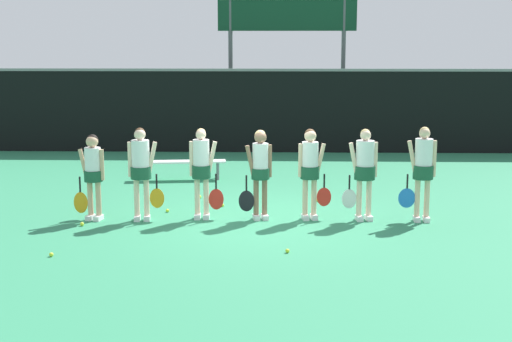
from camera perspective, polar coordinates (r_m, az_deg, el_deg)
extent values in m
plane|color=#2D7F56|center=(13.35, 0.12, -3.92)|extent=(140.00, 140.00, 0.00)
cube|color=black|center=(21.53, 0.75, 4.74)|extent=(60.00, 0.06, 2.44)
cube|color=slate|center=(21.44, 0.76, 8.09)|extent=(60.00, 0.08, 0.08)
cylinder|color=#515156|center=(23.38, -2.04, 8.15)|extent=(0.14, 0.14, 4.88)
cylinder|color=#515156|center=(23.43, 6.98, 8.09)|extent=(0.14, 0.14, 4.88)
cube|color=#0F3823|center=(23.34, 2.51, 12.63)|extent=(4.45, 0.12, 1.22)
cube|color=silver|center=(17.30, -5.99, 0.75)|extent=(2.17, 0.62, 0.04)
cylinder|color=slate|center=(17.47, -3.10, 0.12)|extent=(0.06, 0.06, 0.42)
cylinder|color=slate|center=(17.22, -3.07, -0.03)|extent=(0.06, 0.06, 0.42)
cylinder|color=slate|center=(17.49, -8.85, 0.02)|extent=(0.06, 0.06, 0.42)
cylinder|color=slate|center=(17.25, -8.90, -0.12)|extent=(0.06, 0.06, 0.42)
cylinder|color=tan|center=(13.59, -12.49, -2.27)|extent=(0.10, 0.10, 0.76)
cylinder|color=tan|center=(13.66, -13.11, -2.24)|extent=(0.10, 0.10, 0.76)
cube|color=white|center=(13.64, -12.49, -3.68)|extent=(0.15, 0.26, 0.09)
cube|color=white|center=(13.70, -13.11, -3.63)|extent=(0.15, 0.26, 0.09)
cylinder|color=#194C33|center=(13.53, -12.88, -0.38)|extent=(0.34, 0.34, 0.20)
cylinder|color=white|center=(13.49, -12.91, 0.57)|extent=(0.30, 0.30, 0.60)
sphere|color=tan|center=(13.43, -12.98, 2.31)|extent=(0.22, 0.22, 0.22)
sphere|color=black|center=(13.45, -12.95, 2.44)|extent=(0.21, 0.21, 0.21)
cylinder|color=tan|center=(13.58, -13.63, 0.54)|extent=(0.20, 0.11, 0.58)
cylinder|color=tan|center=(13.42, -12.22, 0.49)|extent=(0.08, 0.08, 0.57)
cylinder|color=black|center=(13.66, -13.91, -1.04)|extent=(0.03, 0.03, 0.29)
ellipsoid|color=orange|center=(13.73, -13.85, -2.47)|extent=(0.26, 0.03, 0.40)
cylinder|color=beige|center=(13.40, -8.75, -2.18)|extent=(0.10, 0.10, 0.82)
cylinder|color=beige|center=(13.42, -9.52, -2.19)|extent=(0.10, 0.10, 0.82)
cube|color=white|center=(13.46, -8.71, -3.74)|extent=(0.14, 0.25, 0.09)
cube|color=white|center=(13.47, -9.48, -3.75)|extent=(0.14, 0.25, 0.09)
cylinder|color=#194C33|center=(13.31, -9.19, -0.12)|extent=(0.38, 0.38, 0.23)
cylinder|color=white|center=(13.27, -9.22, 0.99)|extent=(0.33, 0.33, 0.68)
sphere|color=beige|center=(13.21, -9.28, 2.90)|extent=(0.21, 0.21, 0.21)
sphere|color=#4C331E|center=(13.22, -9.28, 3.02)|extent=(0.19, 0.19, 0.19)
cylinder|color=beige|center=(13.26, -8.34, 0.95)|extent=(0.22, 0.10, 0.65)
cylinder|color=beige|center=(13.29, -10.06, 0.92)|extent=(0.08, 0.08, 0.65)
cylinder|color=black|center=(13.31, -7.96, -0.82)|extent=(0.03, 0.03, 0.27)
ellipsoid|color=orange|center=(13.37, -7.92, -2.17)|extent=(0.27, 0.03, 0.37)
cylinder|color=beige|center=(13.40, -4.01, -2.12)|extent=(0.10, 0.10, 0.81)
cylinder|color=beige|center=(13.41, -4.72, -2.12)|extent=(0.10, 0.10, 0.81)
cube|color=white|center=(13.45, -4.00, -3.65)|extent=(0.12, 0.24, 0.09)
cube|color=white|center=(13.46, -4.71, -3.64)|extent=(0.12, 0.24, 0.09)
cylinder|color=#194C33|center=(13.31, -4.39, -0.05)|extent=(0.35, 0.35, 0.25)
cylinder|color=white|center=(13.27, -4.41, 1.04)|extent=(0.30, 0.30, 0.69)
sphere|color=beige|center=(13.21, -4.43, 2.93)|extent=(0.19, 0.19, 0.19)
sphere|color=#D8B772|center=(13.22, -4.43, 3.04)|extent=(0.18, 0.18, 0.18)
cylinder|color=beige|center=(13.26, -3.58, 0.99)|extent=(0.21, 0.08, 0.65)
cylinder|color=beige|center=(13.28, -5.19, 0.99)|extent=(0.08, 0.08, 0.65)
cylinder|color=black|center=(13.31, -3.22, -0.83)|extent=(0.03, 0.03, 0.29)
ellipsoid|color=red|center=(13.38, -3.20, -2.27)|extent=(0.28, 0.03, 0.40)
cylinder|color=#8C664C|center=(13.33, 0.69, -2.19)|extent=(0.10, 0.10, 0.80)
cylinder|color=#8C664C|center=(13.30, 0.01, -2.21)|extent=(0.10, 0.10, 0.80)
cube|color=white|center=(13.38, 0.71, -3.70)|extent=(0.15, 0.26, 0.09)
cube|color=white|center=(13.35, 0.03, -3.72)|extent=(0.15, 0.26, 0.09)
cylinder|color=#194C33|center=(13.22, 0.35, -0.20)|extent=(0.34, 0.34, 0.21)
cylinder|color=white|center=(13.18, 0.35, 0.85)|extent=(0.29, 0.29, 0.64)
sphere|color=#8C664C|center=(13.12, 0.36, 2.72)|extent=(0.23, 0.23, 0.23)
sphere|color=#D8B772|center=(13.14, 0.34, 2.85)|extent=(0.21, 0.21, 0.21)
cylinder|color=#8C664C|center=(13.15, -0.45, 0.77)|extent=(0.21, 0.11, 0.61)
cylinder|color=#8C664C|center=(13.22, 1.11, 0.81)|extent=(0.08, 0.08, 0.61)
cylinder|color=black|center=(13.19, -0.77, -0.96)|extent=(0.03, 0.03, 0.29)
ellipsoid|color=black|center=(13.26, -0.77, -2.42)|extent=(0.29, 0.03, 0.40)
cylinder|color=beige|center=(13.38, 4.65, -2.16)|extent=(0.10, 0.10, 0.81)
cylinder|color=beige|center=(13.34, 3.95, -2.18)|extent=(0.10, 0.10, 0.81)
cube|color=white|center=(13.43, 4.66, -3.68)|extent=(0.15, 0.26, 0.09)
cube|color=white|center=(13.39, 3.96, -3.71)|extent=(0.15, 0.26, 0.09)
cylinder|color=#194C33|center=(13.26, 4.33, -0.11)|extent=(0.35, 0.35, 0.24)
cylinder|color=white|center=(13.22, 4.34, 0.93)|extent=(0.31, 0.31, 0.65)
sphere|color=beige|center=(13.16, 4.37, 2.81)|extent=(0.22, 0.22, 0.22)
sphere|color=#4C331E|center=(13.18, 4.35, 2.95)|extent=(0.20, 0.20, 0.20)
cylinder|color=beige|center=(13.27, 5.16, 0.89)|extent=(0.21, 0.11, 0.62)
cylinder|color=beige|center=(13.19, 3.57, 0.86)|extent=(0.08, 0.08, 0.62)
cylinder|color=black|center=(13.33, 5.48, -0.78)|extent=(0.03, 0.03, 0.26)
ellipsoid|color=red|center=(13.40, 5.46, -2.08)|extent=(0.27, 0.03, 0.36)
cylinder|color=beige|center=(13.43, 9.01, -2.19)|extent=(0.10, 0.10, 0.81)
cylinder|color=beige|center=(13.38, 8.25, -2.22)|extent=(0.10, 0.10, 0.81)
cube|color=white|center=(13.48, 9.00, -3.72)|extent=(0.15, 0.25, 0.09)
cube|color=white|center=(13.43, 8.24, -3.75)|extent=(0.15, 0.25, 0.09)
cylinder|color=#194C33|center=(13.31, 8.68, -0.12)|extent=(0.39, 0.39, 0.25)
cylinder|color=white|center=(13.26, 8.71, 0.95)|extent=(0.34, 0.34, 0.68)
sphere|color=beige|center=(13.20, 8.76, 2.84)|extent=(0.20, 0.20, 0.20)
sphere|color=#D8B772|center=(13.22, 8.74, 2.96)|extent=(0.18, 0.18, 0.18)
cylinder|color=beige|center=(13.21, 7.84, 0.88)|extent=(0.22, 0.11, 0.65)
cylinder|color=beige|center=(13.32, 9.53, 0.91)|extent=(0.08, 0.08, 0.65)
cylinder|color=black|center=(13.24, 7.49, -0.89)|extent=(0.03, 0.03, 0.26)
ellipsoid|color=silver|center=(13.31, 7.46, -2.22)|extent=(0.27, 0.03, 0.36)
cylinder|color=beige|center=(13.53, 13.51, -2.20)|extent=(0.10, 0.10, 0.84)
cylinder|color=beige|center=(13.51, 12.76, -2.20)|extent=(0.10, 0.10, 0.84)
cube|color=white|center=(13.59, 13.46, -3.77)|extent=(0.12, 0.24, 0.09)
cube|color=white|center=(13.56, 12.72, -3.76)|extent=(0.12, 0.24, 0.09)
cylinder|color=#194C33|center=(13.42, 13.22, -0.08)|extent=(0.37, 0.37, 0.25)
cylinder|color=white|center=(13.38, 13.27, 1.03)|extent=(0.32, 0.32, 0.71)
sphere|color=beige|center=(13.32, 13.35, 2.95)|extent=(0.20, 0.20, 0.20)
sphere|color=#D8B772|center=(13.33, 13.34, 3.07)|extent=(0.18, 0.18, 0.18)
cylinder|color=beige|center=(13.35, 12.41, 0.99)|extent=(0.22, 0.08, 0.67)
cylinder|color=beige|center=(13.41, 14.07, 0.96)|extent=(0.08, 0.08, 0.67)
cylinder|color=black|center=(13.39, 12.02, -0.81)|extent=(0.03, 0.03, 0.27)
ellipsoid|color=blue|center=(13.45, 11.97, -2.13)|extent=(0.31, 0.03, 0.37)
sphere|color=#CCE033|center=(11.29, 2.53, -6.40)|extent=(0.07, 0.07, 0.07)
sphere|color=#CCE033|center=(14.05, -7.10, -3.16)|extent=(0.07, 0.07, 0.07)
sphere|color=#CCE033|center=(15.23, -4.52, -2.07)|extent=(0.07, 0.07, 0.07)
sphere|color=#CCE033|center=(13.28, -13.75, -4.15)|extent=(0.07, 0.07, 0.07)
sphere|color=#CCE033|center=(14.42, -2.70, -2.74)|extent=(0.07, 0.07, 0.07)
sphere|color=#CCE033|center=(14.92, 4.98, -2.33)|extent=(0.07, 0.07, 0.07)
sphere|color=#CCE033|center=(15.06, 0.04, -2.18)|extent=(0.07, 0.07, 0.07)
sphere|color=#CCE033|center=(11.53, -16.06, -6.44)|extent=(0.07, 0.07, 0.07)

